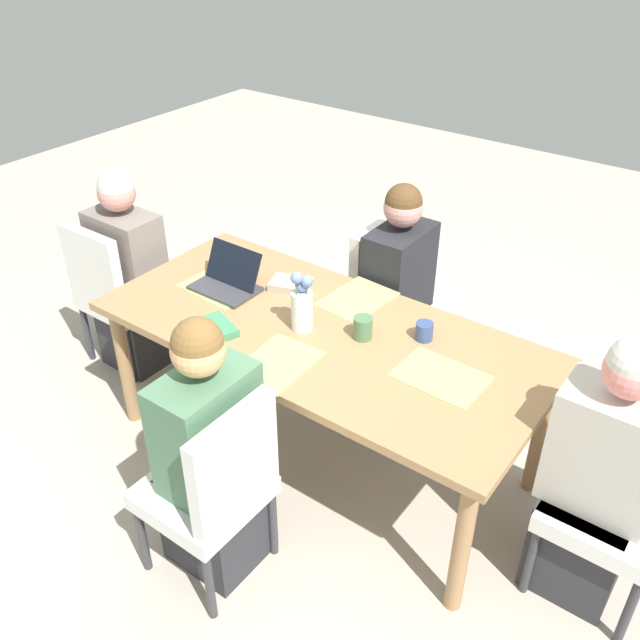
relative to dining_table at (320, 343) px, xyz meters
The scene contains 21 objects.
ground_plane 0.67m from the dining_table, ahead, with size 10.00×10.00×0.00m, color #B2A899.
dining_table is the anchor object (origin of this frame).
chair_head_right_left_near 1.36m from the dining_table, ahead, with size 0.44×0.44×0.90m.
person_head_right_left_near 1.30m from the dining_table, ahead, with size 0.40×0.36×1.19m.
chair_near_left_mid 0.84m from the dining_table, 83.14° to the right, with size 0.44×0.44×0.90m.
person_near_left_mid 0.77m from the dining_table, 88.24° to the right, with size 0.36×0.40×1.19m.
chair_head_left_left_far 1.40m from the dining_table, behind, with size 0.44×0.44×0.90m.
person_head_left_left_far 1.34m from the dining_table, behind, with size 0.40×0.36×1.19m.
chair_far_right_near 0.81m from the dining_table, 96.95° to the left, with size 0.44×0.44×0.90m.
person_far_right_near 0.75m from the dining_table, 91.70° to the left, with size 0.36×0.40×1.19m.
flower_vase 0.22m from the dining_table, 148.88° to the right, with size 0.10×0.10×0.30m.
placemat_head_right_left_near 0.61m from the dining_table, ahead, with size 0.36×0.26×0.00m, color #9EBC66.
placemat_near_left_mid 0.33m from the dining_table, 88.11° to the right, with size 0.36×0.26×0.00m, color #9EBC66.
placemat_head_left_left_far 0.63m from the dining_table, behind, with size 0.36×0.26×0.00m, color #9EBC66.
placemat_far_right_near 0.33m from the dining_table, 91.77° to the left, with size 0.36×0.26×0.00m, color #9EBC66.
laptop_head_left_left_far 0.60m from the dining_table, behind, with size 0.32×0.22×0.20m.
coffee_mug_near_left 0.80m from the dining_table, 162.32° to the left, with size 0.07×0.07×0.08m, color #AD3D38.
coffee_mug_near_right 0.48m from the dining_table, 27.07° to the left, with size 0.08×0.08×0.08m, color #33477A.
coffee_mug_centre_left 0.24m from the dining_table, 17.22° to the left, with size 0.09×0.09×0.10m, color #47704C.
book_red_cover 0.48m from the dining_table, 141.44° to the right, with size 0.20×0.14×0.04m, color #3D7F56.
book_blue_cover 0.41m from the dining_table, 147.83° to the left, with size 0.20×0.14×0.04m, color #B2A38E.
Camera 1 is at (1.53, -2.08, 2.48)m, focal length 38.63 mm.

